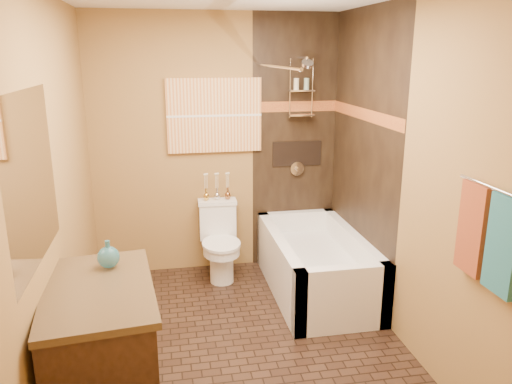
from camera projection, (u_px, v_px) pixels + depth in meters
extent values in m
plane|color=black|center=(243.00, 345.00, 3.76)|extent=(3.00, 3.00, 0.00)
cube|color=olive|center=(58.00, 194.00, 3.21)|extent=(0.02, 3.00, 2.50)
cube|color=olive|center=(404.00, 177.00, 3.64)|extent=(0.02, 3.00, 2.50)
cube|color=olive|center=(217.00, 146.00, 4.84)|extent=(2.40, 0.02, 2.50)
cube|color=olive|center=(301.00, 279.00, 2.00)|extent=(2.40, 0.02, 2.50)
cube|color=black|center=(295.00, 144.00, 4.97)|extent=(0.85, 0.01, 2.50)
cube|color=black|center=(362.00, 157.00, 4.34)|extent=(0.01, 1.50, 2.50)
cube|color=maroon|center=(296.00, 106.00, 4.86)|extent=(0.85, 0.01, 0.10)
cube|color=maroon|center=(364.00, 114.00, 4.24)|extent=(0.01, 1.50, 0.10)
cube|color=black|center=(297.00, 154.00, 4.99)|extent=(0.50, 0.01, 0.25)
cylinder|color=silver|center=(303.00, 58.00, 4.62)|extent=(0.02, 0.26, 0.02)
cylinder|color=silver|center=(307.00, 64.00, 4.49)|extent=(0.11, 0.11, 0.09)
cylinder|color=silver|center=(297.00, 169.00, 5.02)|extent=(0.14, 0.02, 0.14)
cylinder|color=silver|center=(275.00, 66.00, 4.00)|extent=(0.03, 1.55, 0.03)
cylinder|color=silver|center=(492.00, 188.00, 2.58)|extent=(0.02, 0.55, 0.02)
cube|color=#1F5A69|center=(504.00, 246.00, 2.53)|extent=(0.05, 0.22, 0.52)
cube|color=maroon|center=(473.00, 229.00, 2.78)|extent=(0.05, 0.22, 0.52)
cube|color=orange|center=(214.00, 116.00, 4.73)|extent=(0.90, 0.04, 0.70)
cube|color=white|center=(32.00, 179.00, 2.56)|extent=(0.01, 1.00, 0.90)
cube|color=white|center=(343.00, 299.00, 3.88)|extent=(0.80, 0.10, 0.55)
cube|color=white|center=(296.00, 237.00, 5.20)|extent=(0.80, 0.10, 0.55)
cube|color=white|center=(279.00, 266.00, 4.47)|extent=(0.10, 1.50, 0.55)
cube|color=white|center=(352.00, 261.00, 4.60)|extent=(0.10, 1.50, 0.55)
cube|color=white|center=(316.00, 274.00, 4.56)|extent=(0.64, 1.34, 0.35)
cube|color=white|center=(218.00, 221.00, 4.93)|extent=(0.36, 0.17, 0.35)
cube|color=white|center=(217.00, 202.00, 4.88)|extent=(0.38, 0.19, 0.04)
cylinder|color=white|center=(222.00, 264.00, 4.76)|extent=(0.22, 0.22, 0.35)
cylinder|color=white|center=(221.00, 249.00, 4.71)|extent=(0.35, 0.35, 0.09)
cylinder|color=white|center=(221.00, 244.00, 4.70)|extent=(0.36, 0.36, 0.03)
cube|color=black|center=(103.00, 358.00, 2.90)|extent=(0.66, 0.98, 0.83)
cube|color=black|center=(98.00, 290.00, 2.78)|extent=(0.70, 1.04, 0.04)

